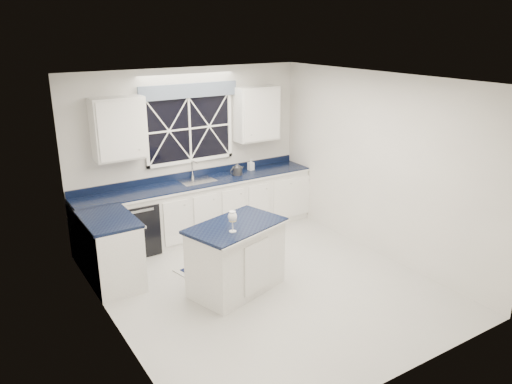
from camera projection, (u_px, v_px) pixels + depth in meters
ground at (265, 284)px, 6.71m from camera, size 4.50×4.50×0.00m
back_wall at (189, 153)px, 8.08m from camera, size 4.00×0.10×2.70m
base_cabinets at (185, 217)px, 7.83m from camera, size 3.99×1.60×0.90m
countertop at (199, 182)px, 7.98m from camera, size 3.98×0.64×0.04m
dishwasher at (135, 226)px, 7.58m from camera, size 0.60×0.58×0.82m
window at (189, 124)px, 7.89m from camera, size 1.65×0.09×1.26m
upper_cabinets at (193, 120)px, 7.77m from camera, size 3.10×0.34×0.90m
faucet at (193, 169)px, 8.08m from camera, size 0.05×0.20×0.30m
island at (236, 257)px, 6.45m from camera, size 1.39×1.06×0.92m
rug at (227, 265)px, 7.23m from camera, size 1.49×1.08×0.02m
kettle at (237, 170)px, 8.29m from camera, size 0.27×0.18×0.19m
wine_glass at (233, 218)px, 6.02m from camera, size 0.11×0.11×0.26m
soap_bottle at (251, 164)px, 8.56m from camera, size 0.10×0.10×0.20m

